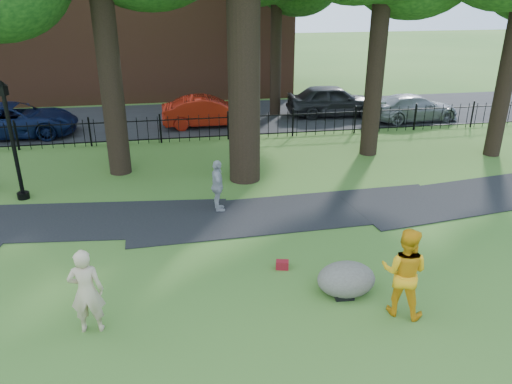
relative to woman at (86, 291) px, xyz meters
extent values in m
plane|color=#376623|center=(4.40, 0.86, -0.94)|extent=(120.00, 120.00, 0.00)
cube|color=black|center=(5.40, 4.76, -0.94)|extent=(36.07, 3.85, 0.03)
cube|color=black|center=(4.40, 16.86, -0.94)|extent=(80.00, 7.00, 0.02)
cube|color=black|center=(4.40, 12.86, 0.08)|extent=(44.00, 0.04, 0.04)
cube|color=black|center=(4.40, 12.86, -0.76)|extent=(44.00, 0.04, 0.04)
cylinder|color=black|center=(4.40, 7.86, 4.31)|extent=(1.10, 1.10, 10.50)
cylinder|color=black|center=(-0.10, 9.36, 3.61)|extent=(0.80, 0.80, 9.10)
cylinder|color=black|center=(9.90, 9.86, 3.26)|extent=(0.70, 0.70, 8.40)
cylinder|color=black|center=(14.90, 8.86, 3.09)|extent=(0.64, 0.64, 8.05)
imported|color=tan|center=(0.00, 0.00, 0.00)|extent=(0.70, 0.47, 1.88)
imported|color=#F3A314|center=(6.52, -0.52, 0.07)|extent=(1.24, 1.19, 2.02)
imported|color=#9C9CA0|center=(3.17, 5.32, -0.11)|extent=(0.43, 0.98, 1.66)
ellipsoid|color=#5E574E|center=(5.62, 0.41, -0.54)|extent=(1.51, 1.24, 0.79)
cylinder|color=black|center=(-3.10, 7.38, 0.78)|extent=(0.13, 0.13, 3.43)
cylinder|color=black|center=(-3.10, 7.38, -0.83)|extent=(0.39, 0.39, 0.21)
cube|color=black|center=(-3.10, 7.38, 2.65)|extent=(0.30, 0.30, 0.32)
cone|color=black|center=(-3.10, 7.38, 2.87)|extent=(0.34, 0.34, 0.17)
cube|color=black|center=(5.50, 0.17, -0.78)|extent=(0.44, 0.29, 0.32)
cube|color=maroon|center=(4.40, 1.64, -0.83)|extent=(0.36, 0.27, 0.22)
imported|color=#99190B|center=(3.69, 15.27, -0.20)|extent=(4.50, 1.66, 1.47)
imported|color=#0B1538|center=(-5.20, 15.06, -0.17)|extent=(5.53, 2.58, 1.53)
imported|color=black|center=(10.39, 16.21, -0.11)|extent=(4.95, 2.23, 1.65)
imported|color=gray|center=(14.16, 14.55, -0.27)|extent=(4.68, 2.13, 1.33)
camera|label=1|loc=(1.91, -8.85, 5.73)|focal=35.00mm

